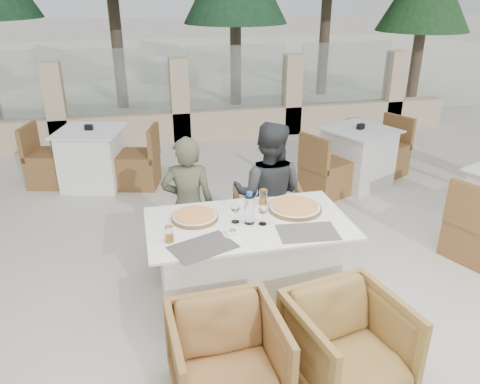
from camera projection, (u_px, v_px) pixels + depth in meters
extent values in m
plane|color=beige|center=(245.00, 307.00, 3.95)|extent=(80.00, 80.00, 0.00)
cube|color=#F1E9C5|center=(153.00, 63.00, 16.43)|extent=(30.00, 16.00, 0.01)
cube|color=#4E4A43|center=(203.00, 247.00, 3.34)|extent=(0.53, 0.44, 0.00)
cube|color=#5D5950|center=(308.00, 232.00, 3.54)|extent=(0.48, 0.34, 0.00)
cylinder|color=orange|center=(195.00, 216.00, 3.73)|extent=(0.43, 0.43, 0.05)
cylinder|color=orange|center=(295.00, 207.00, 3.88)|extent=(0.52, 0.52, 0.06)
cylinder|color=#AFC8E7|center=(249.00, 208.00, 3.63)|extent=(0.09, 0.09, 0.27)
cylinder|color=orange|center=(169.00, 234.00, 3.39)|extent=(0.07, 0.07, 0.13)
cylinder|color=orange|center=(263.00, 197.00, 3.97)|extent=(0.09, 0.09, 0.14)
imported|color=olive|center=(195.00, 242.00, 4.41)|extent=(0.73, 0.74, 0.53)
imported|color=olive|center=(269.00, 222.00, 4.66)|extent=(0.79, 0.81, 0.64)
imported|color=olive|center=(227.00, 360.00, 2.94)|extent=(0.72, 0.74, 0.64)
imported|color=olive|center=(348.00, 344.00, 3.07)|extent=(0.82, 0.84, 0.65)
imported|color=#4F513B|center=(188.00, 206.00, 4.23)|extent=(0.53, 0.40, 1.31)
imported|color=#323537|center=(268.00, 195.00, 4.35)|extent=(0.84, 0.77, 1.40)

